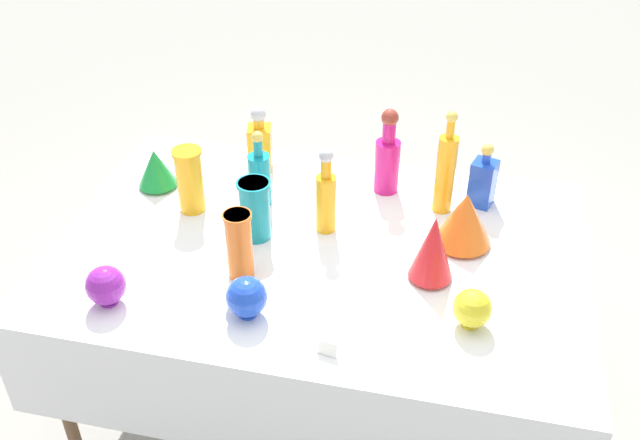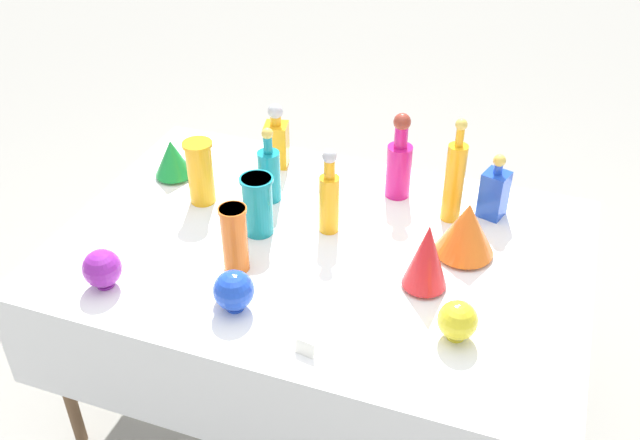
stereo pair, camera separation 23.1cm
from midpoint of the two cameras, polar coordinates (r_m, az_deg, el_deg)
name	(u,v)px [view 2 (the right image)]	position (r m, az deg, el deg)	size (l,w,h in m)	color
ground_plane	(320,398)	(2.89, 2.35, -14.16)	(40.00, 40.00, 0.00)	gray
display_table	(316,266)	(2.37, 2.44, -3.77)	(1.74, 1.17, 0.76)	white
tall_bottle_0	(330,197)	(2.36, 3.59, 1.73)	(0.07, 0.07, 0.31)	orange
tall_bottle_1	(269,173)	(2.53, -1.49, 3.72)	(0.08, 0.08, 0.29)	teal
tall_bottle_2	(399,163)	(2.57, 8.92, 4.46)	(0.09, 0.09, 0.33)	#C61972
tall_bottle_3	(454,179)	(2.46, 13.36, 3.11)	(0.07, 0.07, 0.39)	orange
square_decanter_0	(276,140)	(2.74, -1.10, 6.36)	(0.10, 0.10, 0.26)	orange
square_decanter_1	(494,192)	(2.55, 16.32, 2.10)	(0.10, 0.10, 0.24)	blue
slender_vase_0	(257,204)	(2.36, -2.26, 1.16)	(0.11, 0.11, 0.21)	teal
slender_vase_1	(235,237)	(2.20, -3.89, -1.50)	(0.09, 0.09, 0.23)	orange
slender_vase_2	(200,171)	(2.53, -7.01, 3.85)	(0.10, 0.10, 0.24)	orange
fluted_vase_0	(427,256)	(2.17, 11.58, -2.96)	(0.14, 0.14, 0.23)	red
fluted_vase_1	(172,158)	(2.71, -9.37, 4.84)	(0.14, 0.14, 0.15)	#198C38
fluted_vase_2	(467,229)	(2.33, 14.45, -0.78)	(0.19, 0.19, 0.19)	orange
round_bowl_0	(458,320)	(2.05, 14.17, -7.93)	(0.11, 0.11, 0.12)	yellow
round_bowl_1	(102,268)	(2.23, -14.24, -3.89)	(0.12, 0.12, 0.13)	purple
round_bowl_2	(234,290)	(2.08, -3.78, -5.78)	(0.12, 0.12, 0.13)	blue
price_tag_left	(305,348)	(1.97, 2.19, -10.36)	(0.06, 0.01, 0.04)	white
cardboard_box_behind_left	(319,213)	(3.51, 1.79, 0.49)	(0.43, 0.37, 0.47)	tan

